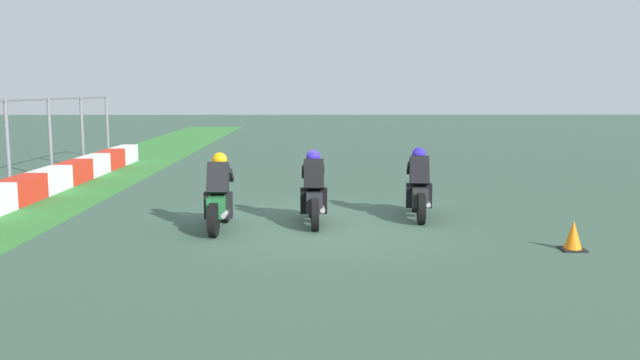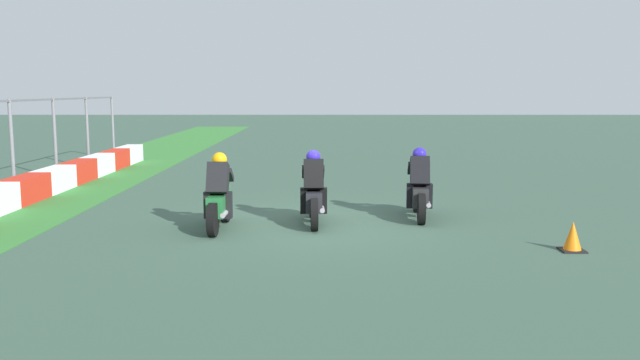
{
  "view_description": "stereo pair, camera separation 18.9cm",
  "coord_description": "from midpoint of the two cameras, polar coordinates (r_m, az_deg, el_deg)",
  "views": [
    {
      "loc": [
        -13.23,
        0.1,
        2.72
      ],
      "look_at": [
        0.13,
        -0.06,
        0.9
      ],
      "focal_mm": 37.14,
      "sensor_mm": 36.0,
      "label": 1
    },
    {
      "loc": [
        -13.23,
        -0.08,
        2.72
      ],
      "look_at": [
        0.13,
        -0.06,
        0.9
      ],
      "focal_mm": 37.14,
      "sensor_mm": 36.0,
      "label": 2
    }
  ],
  "objects": [
    {
      "name": "traffic_cone",
      "position": [
        12.1,
        20.56,
        -4.59
      ],
      "size": [
        0.4,
        0.4,
        0.51
      ],
      "color": "black",
      "rests_on": "ground_plane"
    },
    {
      "name": "rider_lane_b",
      "position": [
        13.49,
        -0.96,
        -1.19
      ],
      "size": [
        2.04,
        0.55,
        1.51
      ],
      "rotation": [
        0.0,
        0.0,
        0.04
      ],
      "color": "black",
      "rests_on": "ground_plane"
    },
    {
      "name": "rider_lane_c",
      "position": [
        13.11,
        -9.08,
        -1.54
      ],
      "size": [
        2.04,
        0.54,
        1.51
      ],
      "rotation": [
        0.0,
        0.0,
        -0.03
      ],
      "color": "black",
      "rests_on": "ground_plane"
    },
    {
      "name": "rider_lane_a",
      "position": [
        14.26,
        8.12,
        -0.77
      ],
      "size": [
        2.04,
        0.55,
        1.51
      ],
      "rotation": [
        0.0,
        0.0,
        -0.07
      ],
      "color": "black",
      "rests_on": "ground_plane"
    },
    {
      "name": "ground_plane",
      "position": [
        13.51,
        -0.64,
        -3.86
      ],
      "size": [
        120.0,
        120.0,
        0.0
      ],
      "primitive_type": "plane",
      "color": "#395545"
    }
  ]
}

